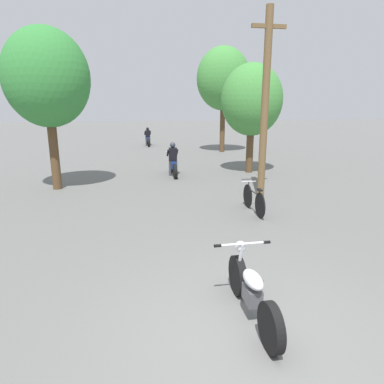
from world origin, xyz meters
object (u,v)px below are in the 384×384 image
motorcycle_foreground (251,291)px  bicycle_parked (254,200)px  roadside_tree_right_far (223,79)px  motorcycle_rider_far (148,139)px  roadside_tree_left (47,79)px  motorcycle_rider_lead (173,163)px  utility_pole (265,104)px  roadside_tree_right_near (252,100)px

motorcycle_foreground → bicycle_parked: (1.79, 4.77, -0.03)m
roadside_tree_right_far → motorcycle_rider_far: bearing=137.0°
roadside_tree_left → motorcycle_foreground: size_ratio=2.76×
motorcycle_rider_lead → motorcycle_foreground: bearing=-90.9°
motorcycle_foreground → roadside_tree_right_far: bearing=76.3°
motorcycle_rider_far → utility_pole: bearing=-79.0°
utility_pole → bicycle_parked: utility_pole is taller
motorcycle_rider_far → motorcycle_foreground: bearing=-89.2°
roadside_tree_right_near → motorcycle_foreground: (-3.69, -10.56, -2.79)m
roadside_tree_left → motorcycle_foreground: bearing=-63.6°
roadside_tree_right_near → motorcycle_rider_lead: bearing=-178.1°
roadside_tree_right_far → motorcycle_foreground: (-4.27, -17.47, -4.13)m
motorcycle_foreground → roadside_tree_left: bearing=116.4°
roadside_tree_left → motorcycle_rider_far: bearing=72.7°
utility_pole → roadside_tree_left: utility_pole is taller
utility_pole → roadside_tree_right_far: bearing=81.7°
roadside_tree_right_near → roadside_tree_right_far: size_ratio=0.74×
roadside_tree_right_far → motorcycle_rider_far: 7.46m
motorcycle_foreground → bicycle_parked: 5.10m
utility_pole → roadside_tree_right_far: (1.62, 11.03, 1.50)m
motorcycle_foreground → motorcycle_rider_far: motorcycle_rider_far is taller
roadside_tree_right_near → motorcycle_rider_far: (-4.00, 11.19, -2.68)m
bicycle_parked → utility_pole: bearing=62.5°
motorcycle_foreground → motorcycle_rider_far: (-0.31, 21.75, 0.10)m
roadside_tree_right_far → motorcycle_rider_far: roadside_tree_right_far is taller
roadside_tree_left → utility_pole: bearing=-18.3°
motorcycle_foreground → bicycle_parked: bearing=69.5°
roadside_tree_left → bicycle_parked: 8.11m
motorcycle_foreground → motorcycle_rider_lead: size_ratio=0.99×
roadside_tree_right_far → bicycle_parked: bearing=-101.1°
utility_pole → bicycle_parked: 3.27m
motorcycle_rider_lead → bicycle_parked: size_ratio=1.19×
utility_pole → roadside_tree_right_near: size_ratio=1.24×
motorcycle_foreground → motorcycle_rider_lead: 10.44m
motorcycle_rider_lead → bicycle_parked: motorcycle_rider_lead is taller
roadside_tree_right_near → roadside_tree_left: 8.27m
roadside_tree_right_near → utility_pole: bearing=-104.2°
motorcycle_foreground → motorcycle_rider_lead: (0.16, 10.44, 0.14)m
roadside_tree_right_near → motorcycle_foreground: 11.53m
roadside_tree_right_far → roadside_tree_left: bearing=-134.7°
roadside_tree_left → motorcycle_rider_far: size_ratio=2.60×
roadside_tree_right_far → motorcycle_rider_lead: size_ratio=3.18×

